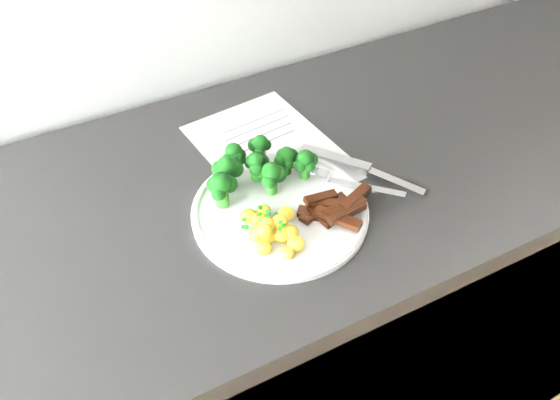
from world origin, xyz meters
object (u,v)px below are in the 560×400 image
plate (280,210)px  knife (377,175)px  broccoli (255,167)px  fork (351,183)px  recipe_paper (271,150)px  counter (286,329)px  potatoes (272,230)px  beef_strips (335,208)px

plate → knife: bearing=-0.6°
plate → knife: 0.18m
broccoli → knife: 0.20m
fork → knife: (0.05, 0.00, -0.01)m
plate → recipe_paper: bearing=68.5°
counter → knife: bearing=-27.8°
potatoes → beef_strips: (0.11, -0.00, -0.00)m
broccoli → beef_strips: bearing=-55.6°
recipe_paper → potatoes: (-0.09, -0.19, 0.02)m
recipe_paper → broccoli: broccoli is taller
broccoli → potatoes: broccoli is taller
recipe_paper → beef_strips: beef_strips is taller
counter → broccoli: 0.50m
potatoes → beef_strips: 0.11m
potatoes → fork: potatoes is taller
broccoli → knife: bearing=-20.7°
recipe_paper → broccoli: (-0.06, -0.07, 0.05)m
plate → beef_strips: size_ratio=2.09×
recipe_paper → potatoes: 0.21m
potatoes → beef_strips: size_ratio=0.85×
beef_strips → plate: bearing=146.5°
recipe_paper → knife: size_ratio=1.60×
beef_strips → knife: size_ratio=0.67×
plate → potatoes: size_ratio=2.45×
plate → knife: (0.18, -0.00, 0.00)m
counter → plate: bearing=-126.1°
beef_strips → fork: (0.05, 0.04, -0.00)m
counter → recipe_paper: recipe_paper is taller
recipe_paper → plate: 0.15m
plate → potatoes: bearing=-129.3°
beef_strips → fork: 0.07m
broccoli → fork: 0.15m
counter → beef_strips: bearing=-79.1°
counter → beef_strips: (0.02, -0.11, 0.47)m
counter → potatoes: 0.49m
recipe_paper → beef_strips: (0.01, -0.19, 0.02)m
potatoes → broccoli: bearing=76.3°
beef_strips → fork: size_ratio=0.84×
beef_strips → counter: bearing=100.9°
plate → fork: fork is taller
counter → knife: 0.48m
counter → recipe_paper: (0.01, 0.08, 0.45)m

